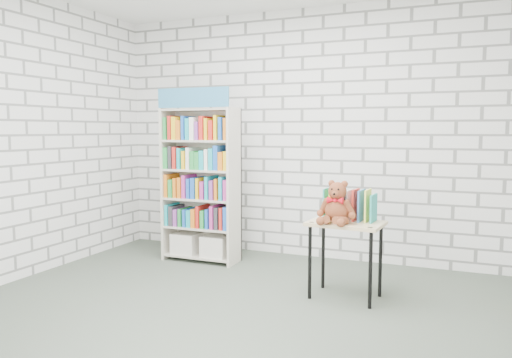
% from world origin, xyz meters
% --- Properties ---
extents(ground, '(4.50, 4.50, 0.00)m').
position_xyz_m(ground, '(0.00, 0.00, 0.00)').
color(ground, '#434D41').
rests_on(ground, ground).
extents(room_shell, '(4.52, 4.02, 2.81)m').
position_xyz_m(room_shell, '(0.00, 0.00, 1.78)').
color(room_shell, silver).
rests_on(room_shell, ground).
extents(bookshelf, '(0.84, 0.33, 1.89)m').
position_xyz_m(bookshelf, '(-0.96, 1.36, 0.86)').
color(bookshelf, beige).
rests_on(bookshelf, ground).
extents(display_table, '(0.65, 0.48, 0.67)m').
position_xyz_m(display_table, '(0.80, 0.74, 0.57)').
color(display_table, tan).
rests_on(display_table, ground).
extents(table_books, '(0.45, 0.23, 0.26)m').
position_xyz_m(table_books, '(0.81, 0.84, 0.80)').
color(table_books, teal).
rests_on(table_books, display_table).
extents(teddy_bear, '(0.34, 0.31, 0.36)m').
position_xyz_m(teddy_bear, '(0.74, 0.64, 0.81)').
color(teddy_bear, brown).
rests_on(teddy_bear, display_table).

